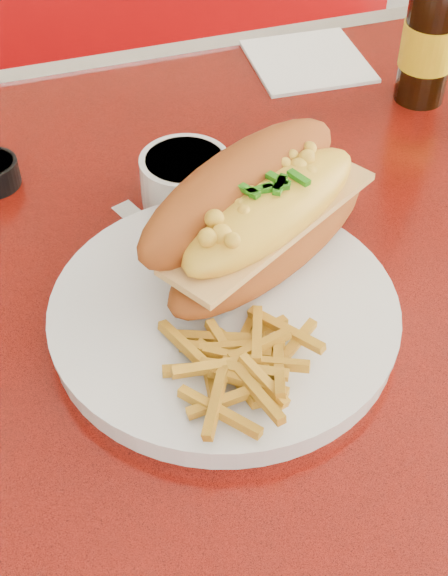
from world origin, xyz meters
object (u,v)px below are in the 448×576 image
object	(u,v)px
dinner_plate	(224,314)
beer_bottle	(432,26)
diner_table	(294,385)
gravy_ramekin	(185,178)
booth_bench_far	(131,179)
mac_hoagie	(260,212)
fork	(168,247)

from	to	relation	value
dinner_plate	beer_bottle	bearing A→B (deg)	39.50
diner_table	gravy_ramekin	xyz separation A→B (m)	(-0.07, 0.12, 0.19)
booth_bench_far	gravy_ramekin	bearing A→B (deg)	-95.87
mac_hoagie	gravy_ramekin	bearing A→B (deg)	75.75
diner_table	fork	xyz separation A→B (m)	(-0.11, 0.04, 0.18)
dinner_plate	beer_bottle	distance (m)	0.41
booth_bench_far	dinner_plate	world-z (taller)	booth_bench_far
booth_bench_far	mac_hoagie	xyz separation A→B (m)	(-0.04, -0.80, 0.55)
diner_table	mac_hoagie	size ratio (longest dim) A/B	4.86
diner_table	beer_bottle	size ratio (longest dim) A/B	5.50
mac_hoagie	fork	size ratio (longest dim) A/B	1.71
gravy_ramekin	fork	bearing A→B (deg)	-115.93
dinner_plate	mac_hoagie	distance (m)	0.09
booth_bench_far	mac_hoagie	distance (m)	0.97
dinner_plate	gravy_ramekin	world-z (taller)	gravy_ramekin
booth_bench_far	gravy_ramekin	world-z (taller)	booth_bench_far
gravy_ramekin	dinner_plate	bearing A→B (deg)	-95.67
diner_table	dinner_plate	distance (m)	0.20
fork	beer_bottle	world-z (taller)	beer_bottle
fork	gravy_ramekin	size ratio (longest dim) A/B	1.51
dinner_plate	fork	xyz separation A→B (m)	(-0.02, 0.08, 0.01)
fork	diner_table	bearing A→B (deg)	-131.24
booth_bench_far	beer_bottle	world-z (taller)	beer_bottle
gravy_ramekin	booth_bench_far	bearing A→B (deg)	84.13
dinner_plate	beer_bottle	size ratio (longest dim) A/B	1.60
mac_hoagie	gravy_ramekin	world-z (taller)	mac_hoagie
dinner_plate	beer_bottle	world-z (taller)	beer_bottle
mac_hoagie	beer_bottle	bearing A→B (deg)	7.69
diner_table	beer_bottle	distance (m)	0.39
beer_bottle	booth_bench_far	bearing A→B (deg)	110.43
diner_table	beer_bottle	xyz separation A→B (m)	(0.22, 0.21, 0.25)
diner_table	fork	world-z (taller)	fork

